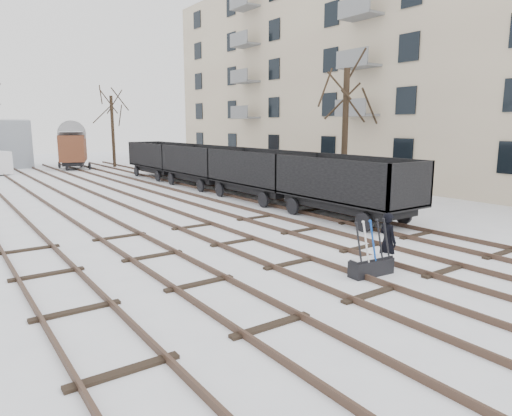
# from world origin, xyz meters

# --- Properties ---
(ground) EXTENTS (120.00, 120.00, 0.00)m
(ground) POSITION_xyz_m (0.00, 0.00, 0.00)
(ground) COLOR white
(ground) RESTS_ON ground
(tracks) EXTENTS (13.90, 52.00, 0.16)m
(tracks) POSITION_xyz_m (-0.00, 13.67, 0.07)
(tracks) COLOR black
(tracks) RESTS_ON ground
(apartment_block) EXTENTS (10.12, 45.00, 16.10)m
(apartment_block) POSITION_xyz_m (19.95, 14.00, 8.05)
(apartment_block) COLOR beige
(apartment_block) RESTS_ON ground
(ground_frame) EXTENTS (1.33, 0.52, 1.49)m
(ground_frame) POSITION_xyz_m (1.12, -2.00, 0.28)
(ground_frame) COLOR black
(ground_frame) RESTS_ON ground
(worker) EXTENTS (0.46, 0.64, 1.62)m
(worker) POSITION_xyz_m (1.87, -1.90, 0.81)
(worker) COLOR black
(worker) RESTS_ON ground
(freight_wagon_a) EXTENTS (2.60, 6.51, 2.66)m
(freight_wagon_a) POSITION_xyz_m (6.00, 3.64, 1.02)
(freight_wagon_a) COLOR black
(freight_wagon_a) RESTS_ON ground
(freight_wagon_b) EXTENTS (2.60, 6.51, 2.66)m
(freight_wagon_b) POSITION_xyz_m (6.00, 10.04, 1.02)
(freight_wagon_b) COLOR black
(freight_wagon_b) RESTS_ON ground
(freight_wagon_c) EXTENTS (2.60, 6.51, 2.66)m
(freight_wagon_c) POSITION_xyz_m (6.00, 16.44, 1.02)
(freight_wagon_c) COLOR black
(freight_wagon_c) RESTS_ON ground
(freight_wagon_d) EXTENTS (2.60, 6.51, 2.66)m
(freight_wagon_d) POSITION_xyz_m (6.00, 22.84, 1.02)
(freight_wagon_d) COLOR black
(freight_wagon_d) RESTS_ON ground
(box_van_wagon) EXTENTS (3.60, 4.97, 3.41)m
(box_van_wagon) POSITION_xyz_m (2.35, 34.06, 1.99)
(box_van_wagon) COLOR black
(box_van_wagon) RESTS_ON ground
(tree_near) EXTENTS (0.30, 0.30, 6.67)m
(tree_near) POSITION_xyz_m (8.49, 6.21, 3.34)
(tree_near) COLOR black
(tree_near) RESTS_ON ground
(tree_far_right) EXTENTS (0.30, 0.30, 6.70)m
(tree_far_right) POSITION_xyz_m (6.09, 34.06, 3.35)
(tree_far_right) COLOR black
(tree_far_right) RESTS_ON ground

